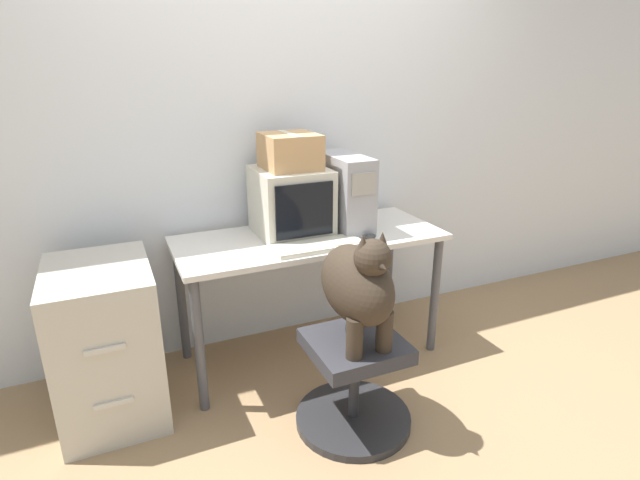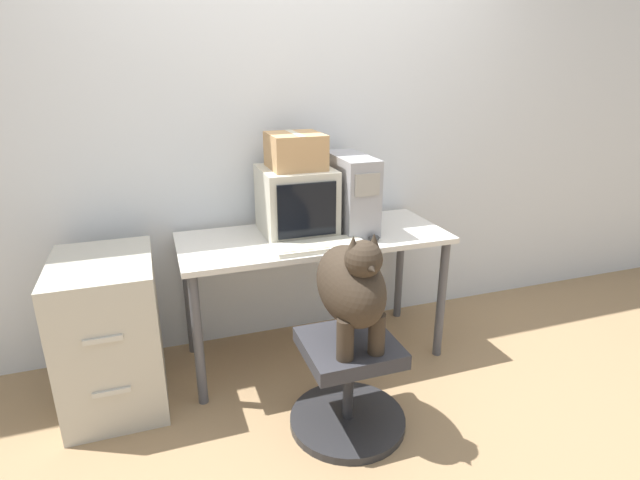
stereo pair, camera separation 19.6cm
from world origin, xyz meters
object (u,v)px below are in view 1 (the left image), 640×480
object	(u,v)px
keyboard	(318,246)
office_chair	(354,384)
pc_tower	(344,192)
filing_cabinet	(107,342)
dog	(358,284)
crt_monitor	(291,202)
cardboard_box	(290,151)

from	to	relation	value
keyboard	office_chair	world-z (taller)	keyboard
pc_tower	filing_cabinet	bearing A→B (deg)	-174.44
pc_tower	office_chair	world-z (taller)	pc_tower
pc_tower	keyboard	world-z (taller)	pc_tower
filing_cabinet	office_chair	bearing A→B (deg)	-28.47
pc_tower	dog	world-z (taller)	pc_tower
crt_monitor	office_chair	bearing A→B (deg)	-87.80
filing_cabinet	dog	bearing A→B (deg)	-29.08
dog	pc_tower	bearing A→B (deg)	68.31
crt_monitor	keyboard	xyz separation A→B (m)	(0.04, -0.28, -0.17)
keyboard	dog	bearing A→B (deg)	-91.24
crt_monitor	dog	xyz separation A→B (m)	(0.03, -0.74, -0.19)
crt_monitor	office_chair	xyz separation A→B (m)	(0.03, -0.73, -0.72)
keyboard	cardboard_box	xyz separation A→B (m)	(-0.04, 0.28, 0.45)
filing_cabinet	keyboard	bearing A→B (deg)	-6.40
pc_tower	crt_monitor	bearing A→B (deg)	174.41
crt_monitor	pc_tower	size ratio (longest dim) A/B	0.90
office_chair	filing_cabinet	world-z (taller)	filing_cabinet
crt_monitor	keyboard	world-z (taller)	crt_monitor
cardboard_box	dog	bearing A→B (deg)	-87.85
dog	office_chair	bearing A→B (deg)	90.00
office_chair	cardboard_box	world-z (taller)	cardboard_box
keyboard	office_chair	xyz separation A→B (m)	(-0.01, -0.45, -0.55)
crt_monitor	office_chair	distance (m)	1.02
pc_tower	dog	distance (m)	0.80
pc_tower	filing_cabinet	size ratio (longest dim) A/B	0.58
keyboard	cardboard_box	world-z (taller)	cardboard_box
office_chair	dog	bearing A→B (deg)	-90.00
pc_tower	cardboard_box	world-z (taller)	cardboard_box
crt_monitor	pc_tower	world-z (taller)	pc_tower
pc_tower	filing_cabinet	distance (m)	1.46
dog	crt_monitor	bearing A→B (deg)	92.16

